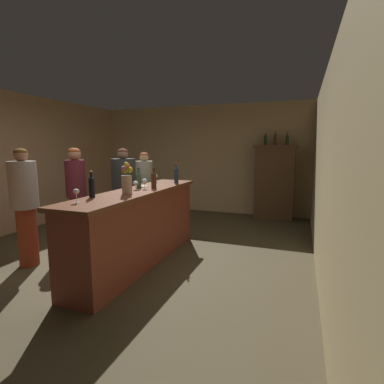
{
  "coord_description": "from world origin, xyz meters",
  "views": [
    {
      "loc": [
        2.46,
        -3.73,
        1.64
      ],
      "look_at": [
        1.22,
        -0.37,
        1.1
      ],
      "focal_mm": 27.68,
      "sensor_mm": 36.0,
      "label": 1
    }
  ],
  "objects_px": {
    "bar_counter": "(138,227)",
    "wine_glass_front": "(136,184)",
    "wine_glass_spare": "(145,182)",
    "cheese_plate": "(142,186)",
    "display_cabinet": "(274,181)",
    "wine_bottle_malbec": "(92,186)",
    "display_bottle_midleft": "(275,139)",
    "wine_bottle_pinot": "(139,179)",
    "flower_arrangement": "(127,180)",
    "patron_tall": "(145,189)",
    "wine_glass_rear": "(76,192)",
    "patron_in_grey": "(124,193)",
    "wine_glass_mid": "(156,176)",
    "patron_near_entrance": "(76,191)",
    "wine_bottle_riesling": "(176,174)",
    "display_bottle_left": "(266,139)",
    "wine_bottle_rose": "(154,179)",
    "patron_by_cabinet": "(25,203)",
    "display_bottle_center": "(287,139)"
  },
  "relations": [
    {
      "from": "cheese_plate",
      "to": "display_bottle_left",
      "type": "height_order",
      "value": "display_bottle_left"
    },
    {
      "from": "wine_bottle_rose",
      "to": "wine_glass_front",
      "type": "height_order",
      "value": "wine_bottle_rose"
    },
    {
      "from": "display_cabinet",
      "to": "display_bottle_midleft",
      "type": "height_order",
      "value": "display_bottle_midleft"
    },
    {
      "from": "wine_glass_mid",
      "to": "patron_near_entrance",
      "type": "relative_size",
      "value": 0.09
    },
    {
      "from": "display_cabinet",
      "to": "wine_glass_spare",
      "type": "relative_size",
      "value": 11.17
    },
    {
      "from": "wine_glass_front",
      "to": "wine_glass_rear",
      "type": "bearing_deg",
      "value": -94.95
    },
    {
      "from": "wine_glass_spare",
      "to": "cheese_plate",
      "type": "height_order",
      "value": "wine_glass_spare"
    },
    {
      "from": "patron_in_grey",
      "to": "wine_glass_spare",
      "type": "bearing_deg",
      "value": -2.89
    },
    {
      "from": "wine_bottle_rose",
      "to": "flower_arrangement",
      "type": "height_order",
      "value": "flower_arrangement"
    },
    {
      "from": "display_bottle_left",
      "to": "patron_near_entrance",
      "type": "height_order",
      "value": "display_bottle_left"
    },
    {
      "from": "wine_glass_front",
      "to": "wine_bottle_malbec",
      "type": "bearing_deg",
      "value": -101.76
    },
    {
      "from": "wine_bottle_riesling",
      "to": "wine_bottle_malbec",
      "type": "bearing_deg",
      "value": -103.03
    },
    {
      "from": "patron_near_entrance",
      "to": "wine_glass_spare",
      "type": "bearing_deg",
      "value": -2.85
    },
    {
      "from": "cheese_plate",
      "to": "bar_counter",
      "type": "bearing_deg",
      "value": -69.38
    },
    {
      "from": "display_bottle_left",
      "to": "wine_glass_rear",
      "type": "bearing_deg",
      "value": -108.05
    },
    {
      "from": "cheese_plate",
      "to": "patron_tall",
      "type": "bearing_deg",
      "value": 117.33
    },
    {
      "from": "display_bottle_left",
      "to": "display_bottle_center",
      "type": "xyz_separation_m",
      "value": [
        0.47,
        0.0,
        -0.01
      ]
    },
    {
      "from": "wine_glass_mid",
      "to": "patron_by_cabinet",
      "type": "relative_size",
      "value": 0.09
    },
    {
      "from": "wine_glass_spare",
      "to": "display_bottle_midleft",
      "type": "distance_m",
      "value": 3.67
    },
    {
      "from": "wine_bottle_malbec",
      "to": "patron_in_grey",
      "type": "xyz_separation_m",
      "value": [
        -0.49,
        1.41,
        -0.31
      ]
    },
    {
      "from": "wine_glass_mid",
      "to": "cheese_plate",
      "type": "xyz_separation_m",
      "value": [
        0.08,
        -0.62,
        -0.09
      ]
    },
    {
      "from": "patron_tall",
      "to": "wine_bottle_rose",
      "type": "bearing_deg",
      "value": -4.03
    },
    {
      "from": "wine_bottle_riesling",
      "to": "display_bottle_left",
      "type": "bearing_deg",
      "value": 65.52
    },
    {
      "from": "wine_bottle_pinot",
      "to": "wine_glass_front",
      "type": "height_order",
      "value": "wine_bottle_pinot"
    },
    {
      "from": "wine_bottle_riesling",
      "to": "wine_glass_mid",
      "type": "xyz_separation_m",
      "value": [
        -0.39,
        0.02,
        -0.05
      ]
    },
    {
      "from": "display_cabinet",
      "to": "wine_glass_rear",
      "type": "relative_size",
      "value": 11.21
    },
    {
      "from": "bar_counter",
      "to": "wine_glass_front",
      "type": "relative_size",
      "value": 21.92
    },
    {
      "from": "wine_glass_front",
      "to": "cheese_plate",
      "type": "height_order",
      "value": "wine_glass_front"
    },
    {
      "from": "wine_glass_mid",
      "to": "patron_near_entrance",
      "type": "bearing_deg",
      "value": -154.53
    },
    {
      "from": "display_bottle_midleft",
      "to": "patron_near_entrance",
      "type": "xyz_separation_m",
      "value": [
        -2.94,
        -3.04,
        -0.92
      ]
    },
    {
      "from": "bar_counter",
      "to": "wine_bottle_pinot",
      "type": "distance_m",
      "value": 0.69
    },
    {
      "from": "display_cabinet",
      "to": "display_bottle_center",
      "type": "height_order",
      "value": "display_bottle_center"
    },
    {
      "from": "display_cabinet",
      "to": "patron_by_cabinet",
      "type": "distance_m",
      "value": 5.0
    },
    {
      "from": "wine_glass_mid",
      "to": "display_bottle_left",
      "type": "relative_size",
      "value": 0.52
    },
    {
      "from": "wine_bottle_malbec",
      "to": "wine_glass_spare",
      "type": "xyz_separation_m",
      "value": [
        0.23,
        0.85,
        -0.03
      ]
    },
    {
      "from": "wine_glass_front",
      "to": "patron_by_cabinet",
      "type": "distance_m",
      "value": 1.52
    },
    {
      "from": "wine_bottle_rose",
      "to": "wine_bottle_pinot",
      "type": "bearing_deg",
      "value": -171.13
    },
    {
      "from": "display_bottle_left",
      "to": "patron_by_cabinet",
      "type": "xyz_separation_m",
      "value": [
        -2.72,
        -4.03,
        -0.93
      ]
    },
    {
      "from": "flower_arrangement",
      "to": "patron_tall",
      "type": "bearing_deg",
      "value": 112.86
    },
    {
      "from": "wine_bottle_rose",
      "to": "wine_glass_spare",
      "type": "relative_size",
      "value": 2.0
    },
    {
      "from": "wine_glass_front",
      "to": "patron_in_grey",
      "type": "xyz_separation_m",
      "value": [
        -0.64,
        0.68,
        -0.26
      ]
    },
    {
      "from": "cheese_plate",
      "to": "patron_tall",
      "type": "relative_size",
      "value": 0.12
    },
    {
      "from": "display_bottle_midleft",
      "to": "bar_counter",
      "type": "bearing_deg",
      "value": -114.14
    },
    {
      "from": "wine_bottle_malbec",
      "to": "display_bottle_midleft",
      "type": "xyz_separation_m",
      "value": [
        1.73,
        4.13,
        0.64
      ]
    },
    {
      "from": "display_cabinet",
      "to": "wine_glass_front",
      "type": "height_order",
      "value": "display_cabinet"
    },
    {
      "from": "wine_glass_front",
      "to": "cheese_plate",
      "type": "xyz_separation_m",
      "value": [
        -0.09,
        0.31,
        -0.08
      ]
    },
    {
      "from": "wine_glass_rear",
      "to": "wine_bottle_malbec",
      "type": "bearing_deg",
      "value": 100.42
    },
    {
      "from": "wine_bottle_pinot",
      "to": "flower_arrangement",
      "type": "height_order",
      "value": "flower_arrangement"
    },
    {
      "from": "display_cabinet",
      "to": "patron_tall",
      "type": "xyz_separation_m",
      "value": [
        -2.25,
        -1.99,
        -0.03
      ]
    },
    {
      "from": "display_bottle_center",
      "to": "wine_bottle_malbec",
      "type": "bearing_deg",
      "value": -115.66
    }
  ]
}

